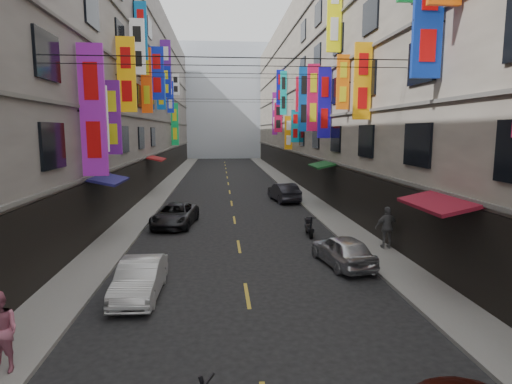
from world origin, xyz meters
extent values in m
cube|color=slate|center=(-6.00, 42.00, 0.06)|extent=(2.00, 90.00, 0.12)
cube|color=slate|center=(6.00, 42.00, 0.06)|extent=(2.00, 90.00, 0.12)
cube|color=gray|center=(-12.00, 42.00, 9.50)|extent=(10.00, 90.00, 19.00)
cube|color=black|center=(-6.95, 42.00, 1.50)|extent=(0.12, 85.50, 3.00)
cube|color=#66635E|center=(-6.94, 42.00, 3.20)|extent=(0.16, 90.00, 0.14)
cube|color=#66635E|center=(-6.94, 42.00, 6.40)|extent=(0.16, 90.00, 0.14)
cube|color=#66635E|center=(-6.94, 42.00, 9.60)|extent=(0.16, 90.00, 0.14)
cube|color=#66635E|center=(-6.94, 42.00, 12.80)|extent=(0.16, 90.00, 0.14)
cube|color=#AFA493|center=(12.00, 42.00, 9.50)|extent=(10.00, 90.00, 19.00)
cube|color=black|center=(6.95, 42.00, 1.50)|extent=(0.12, 85.50, 3.00)
cube|color=#66635E|center=(6.94, 42.00, 3.20)|extent=(0.16, 90.00, 0.14)
cube|color=#66635E|center=(6.94, 42.00, 6.40)|extent=(0.16, 90.00, 0.14)
cube|color=#66635E|center=(6.94, 42.00, 9.60)|extent=(0.16, 90.00, 0.14)
cube|color=#66635E|center=(6.94, 42.00, 12.80)|extent=(0.16, 90.00, 0.14)
cube|color=#66635E|center=(6.94, 42.00, 16.00)|extent=(0.16, 90.00, 0.14)
cube|color=silver|center=(0.00, 92.00, 11.00)|extent=(18.00, 8.00, 22.00)
cube|color=#0D2D9A|center=(6.38, 19.52, 9.12)|extent=(1.04, 0.18, 3.88)
cylinder|color=black|center=(6.43, 19.52, 9.12)|extent=(1.14, 0.08, 0.08)
cube|color=purple|center=(-6.35, 24.18, 6.21)|extent=(1.10, 0.18, 5.72)
cylinder|color=black|center=(-6.40, 24.18, 6.21)|extent=(1.20, 0.08, 0.08)
cube|color=white|center=(-6.55, 26.07, 5.92)|extent=(0.70, 0.18, 3.15)
cylinder|color=black|center=(-6.60, 26.07, 5.92)|extent=(0.80, 0.08, 0.08)
cube|color=orange|center=(6.46, 26.45, 7.84)|extent=(0.88, 0.18, 3.84)
cylinder|color=black|center=(6.51, 26.45, 7.84)|extent=(0.98, 0.08, 0.08)
cube|color=#5C167A|center=(-6.48, 28.23, 6.04)|extent=(0.84, 0.18, 3.88)
cylinder|color=black|center=(-6.53, 28.23, 6.04)|extent=(0.94, 0.08, 0.08)
cube|color=orange|center=(6.53, 30.24, 8.22)|extent=(0.74, 0.18, 3.19)
cylinder|color=black|center=(6.58, 30.24, 8.22)|extent=(0.84, 0.08, 0.08)
cube|color=#FFB20D|center=(-6.36, 31.56, 8.68)|extent=(1.09, 0.18, 4.41)
cylinder|color=black|center=(-6.41, 31.56, 8.68)|extent=(1.19, 0.08, 0.08)
cube|color=#FBF70D|center=(6.45, 32.28, 12.80)|extent=(0.90, 0.18, 4.99)
cylinder|color=black|center=(6.50, 32.28, 12.80)|extent=(1.00, 0.08, 0.08)
cube|color=#190DA1|center=(6.45, 34.36, 7.27)|extent=(0.90, 0.18, 4.85)
cylinder|color=black|center=(6.50, 34.36, 7.27)|extent=(1.00, 0.08, 0.08)
cube|color=white|center=(-6.40, 35.82, 11.10)|extent=(1.00, 0.18, 3.72)
cylinder|color=black|center=(-6.45, 35.82, 11.10)|extent=(1.10, 0.08, 0.08)
cube|color=#0D5E9E|center=(-6.46, 37.79, 12.58)|extent=(0.88, 0.18, 4.10)
cylinder|color=black|center=(-6.51, 37.79, 12.58)|extent=(0.98, 0.08, 0.08)
cube|color=#C21245|center=(6.44, 37.96, 7.88)|extent=(0.93, 0.18, 5.11)
cylinder|color=black|center=(6.49, 37.96, 7.88)|extent=(1.03, 0.08, 0.08)
cube|color=#FD4D0E|center=(-6.48, 39.52, 9.25)|extent=(0.84, 0.18, 5.00)
cylinder|color=black|center=(-6.53, 39.52, 9.25)|extent=(0.94, 0.08, 0.08)
cube|color=#0E4CA8|center=(6.46, 41.88, 8.04)|extent=(0.87, 0.18, 5.51)
cylinder|color=black|center=(6.51, 41.88, 8.04)|extent=(0.97, 0.08, 0.08)
cube|color=#0F21B2|center=(-6.29, 44.13, 10.38)|extent=(1.23, 0.18, 4.58)
cylinder|color=black|center=(-6.34, 44.13, 10.38)|extent=(1.33, 0.08, 0.08)
cube|color=red|center=(6.56, 44.43, 8.69)|extent=(0.68, 0.18, 3.18)
cylinder|color=black|center=(6.61, 44.43, 8.69)|extent=(0.78, 0.08, 0.08)
cube|color=#0D85A0|center=(6.51, 46.15, 5.80)|extent=(0.78, 0.18, 3.12)
cylinder|color=black|center=(6.56, 46.15, 5.80)|extent=(0.88, 0.08, 0.08)
cube|color=blue|center=(-6.47, 47.85, 9.17)|extent=(0.87, 0.18, 3.51)
cylinder|color=black|center=(-6.52, 47.85, 9.17)|extent=(0.97, 0.08, 0.08)
cube|color=#0D1BA1|center=(-6.33, 50.35, 10.34)|extent=(1.14, 0.18, 3.13)
cylinder|color=black|center=(-6.38, 50.35, 10.34)|extent=(1.24, 0.08, 0.08)
cube|color=#C47B0A|center=(6.49, 50.05, 5.14)|extent=(0.83, 0.18, 3.53)
cylinder|color=black|center=(6.54, 50.05, 5.14)|extent=(0.93, 0.08, 0.08)
cube|color=#51177F|center=(-6.36, 51.55, 12.25)|extent=(1.08, 0.18, 4.97)
cylinder|color=black|center=(-6.41, 51.55, 12.25)|extent=(1.18, 0.08, 0.08)
cube|color=#0DA6A5|center=(6.53, 54.26, 9.65)|extent=(0.74, 0.18, 4.91)
cylinder|color=black|center=(6.58, 54.26, 9.65)|extent=(0.84, 0.08, 0.08)
cube|color=#1126C9|center=(-6.52, 56.44, 9.27)|extent=(0.75, 0.18, 3.63)
cylinder|color=black|center=(-6.57, 56.44, 9.27)|extent=(0.85, 0.08, 0.08)
cube|color=#0F13AF|center=(6.45, 56.34, 10.47)|extent=(0.91, 0.18, 4.08)
cylinder|color=black|center=(6.50, 56.34, 10.47)|extent=(1.01, 0.08, 0.08)
cube|color=#BE113C|center=(6.42, 57.68, 6.97)|extent=(0.96, 0.18, 3.57)
cylinder|color=black|center=(6.47, 57.68, 6.97)|extent=(1.06, 0.08, 0.08)
cube|color=#0E9D4A|center=(-6.44, 59.89, 6.16)|extent=(0.92, 0.18, 5.28)
cylinder|color=black|center=(-6.49, 59.89, 6.16)|extent=(1.02, 0.08, 0.08)
cube|color=silver|center=(-6.44, 62.34, 11.34)|extent=(0.92, 0.18, 2.67)
cylinder|color=black|center=(-6.49, 62.34, 11.34)|extent=(1.02, 0.08, 0.08)
cube|color=#7B167C|center=(6.56, 62.14, 7.62)|extent=(0.67, 0.18, 5.59)
cylinder|color=black|center=(6.61, 62.14, 7.62)|extent=(0.77, 0.08, 0.08)
cube|color=maroon|center=(6.30, 18.00, 3.00)|extent=(1.39, 3.20, 0.41)
cube|color=navy|center=(-6.30, 26.00, 3.00)|extent=(1.39, 3.20, 0.41)
cube|color=#144B1E|center=(6.30, 34.00, 3.00)|extent=(1.39, 3.20, 0.41)
cube|color=maroon|center=(-6.30, 42.00, 3.00)|extent=(1.39, 3.20, 0.41)
cylinder|color=black|center=(0.00, 22.00, 8.20)|extent=(14.00, 0.04, 0.04)
cylinder|color=black|center=(0.00, 36.00, 9.40)|extent=(14.00, 0.04, 0.04)
cylinder|color=black|center=(0.00, 50.00, 8.60)|extent=(14.00, 0.04, 0.04)
cube|color=gold|center=(0.00, 18.00, 0.01)|extent=(0.12, 2.20, 0.01)
cube|color=gold|center=(0.00, 24.00, 0.01)|extent=(0.12, 2.20, 0.01)
cube|color=gold|center=(0.00, 30.00, 0.01)|extent=(0.12, 2.20, 0.01)
cube|color=gold|center=(0.00, 36.00, 0.01)|extent=(0.12, 2.20, 0.01)
cube|color=gold|center=(0.00, 42.00, 0.01)|extent=(0.12, 2.20, 0.01)
cube|color=gold|center=(0.00, 48.00, 0.01)|extent=(0.12, 2.20, 0.01)
cube|color=gold|center=(0.00, 54.00, 0.01)|extent=(0.12, 2.20, 0.01)
cube|color=gold|center=(0.00, 60.00, 0.01)|extent=(0.12, 2.20, 0.01)
cube|color=gold|center=(0.00, 66.00, 0.01)|extent=(0.12, 2.20, 0.01)
cube|color=gold|center=(0.00, 72.00, 0.01)|extent=(0.12, 2.20, 0.01)
cube|color=gold|center=(0.00, 78.00, 0.01)|extent=(0.12, 2.20, 0.01)
cylinder|color=black|center=(-1.10, 11.53, 1.05)|extent=(0.25, 0.48, 0.06)
cylinder|color=black|center=(3.66, 25.12, 0.25)|extent=(0.15, 0.51, 0.50)
cylinder|color=black|center=(3.73, 26.42, 0.25)|extent=(0.15, 0.51, 0.50)
cube|color=black|center=(3.70, 25.77, 0.40)|extent=(0.37, 1.31, 0.18)
cube|color=black|center=(3.71, 26.02, 0.75)|extent=(0.35, 0.57, 0.22)
cylinder|color=black|center=(3.67, 25.22, 0.70)|extent=(0.10, 0.36, 0.88)
cylinder|color=black|center=(3.67, 25.22, 1.05)|extent=(0.50, 0.09, 0.06)
imported|color=silver|center=(-3.46, 18.19, 0.61)|extent=(1.36, 3.72, 1.22)
imported|color=black|center=(-3.40, 28.67, 0.63)|extent=(2.64, 4.75, 1.25)
imported|color=#B9B9BE|center=(4.00, 20.80, 0.63)|extent=(2.07, 3.90, 1.26)
imported|color=#25252C|center=(4.00, 36.61, 0.71)|extent=(2.11, 4.49, 1.42)
imported|color=#5D5D60|center=(6.60, 22.77, 1.06)|extent=(1.13, 0.68, 1.89)
camera|label=1|loc=(-0.84, 4.64, 5.34)|focal=30.00mm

